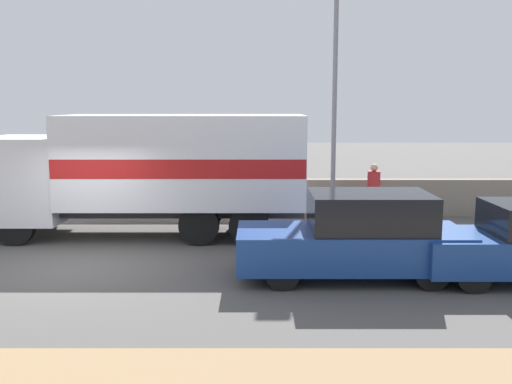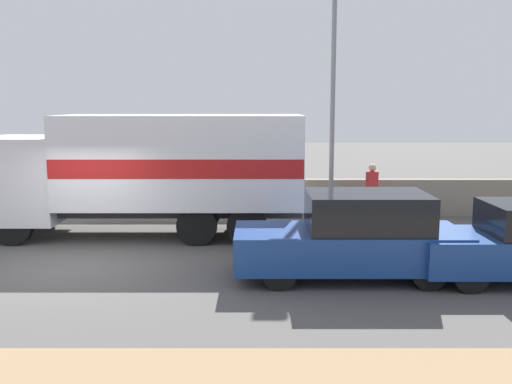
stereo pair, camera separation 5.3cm
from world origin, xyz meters
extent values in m
plane|color=#514F4C|center=(0.00, 0.00, 0.00)|extent=(80.00, 80.00, 0.00)
cube|color=gray|center=(0.00, 5.74, 0.57)|extent=(60.00, 0.35, 1.15)
cylinder|color=slate|center=(6.20, 5.20, 3.70)|extent=(0.14, 0.14, 7.41)
cube|color=silver|center=(-2.12, 2.95, 1.54)|extent=(2.01, 2.41, 2.18)
cube|color=#2D2D33|center=(1.99, 2.95, 0.73)|extent=(6.20, 1.40, 0.25)
cube|color=white|center=(1.99, 2.95, 2.02)|extent=(6.20, 2.55, 2.34)
cube|color=red|center=(1.99, 2.95, 1.92)|extent=(6.17, 2.57, 0.47)
cylinder|color=black|center=(-2.12, 1.92, 0.50)|extent=(1.00, 0.28, 1.00)
cylinder|color=black|center=(-2.12, 3.99, 0.50)|extent=(1.00, 0.28, 1.00)
cylinder|color=black|center=(3.70, 1.92, 0.50)|extent=(1.00, 0.28, 1.00)
cylinder|color=black|center=(3.70, 3.99, 0.50)|extent=(1.00, 0.28, 1.00)
cylinder|color=black|center=(2.46, 1.92, 0.50)|extent=(1.00, 0.28, 1.00)
cylinder|color=black|center=(2.46, 3.99, 0.50)|extent=(1.00, 0.28, 1.00)
cube|color=navy|center=(5.77, -0.78, 0.62)|extent=(4.54, 1.80, 0.74)
cube|color=black|center=(6.13, -0.78, 1.36)|extent=(2.36, 1.66, 0.74)
cylinder|color=black|center=(4.36, -1.56, 0.33)|extent=(0.67, 0.20, 0.67)
cylinder|color=black|center=(4.36, 0.00, 0.33)|extent=(0.67, 0.20, 0.67)
cylinder|color=black|center=(7.17, -1.56, 0.33)|extent=(0.67, 0.20, 0.67)
cylinder|color=black|center=(7.17, 0.00, 0.33)|extent=(0.67, 0.20, 0.67)
cylinder|color=black|center=(7.90, -1.72, 0.33)|extent=(0.66, 0.20, 0.66)
cylinder|color=black|center=(7.90, -0.24, 0.33)|extent=(0.66, 0.20, 0.66)
cylinder|color=#473828|center=(7.37, 4.86, 0.41)|extent=(0.29, 0.29, 0.82)
cylinder|color=#B22626|center=(7.37, 4.86, 1.16)|extent=(0.37, 0.37, 0.68)
sphere|color=tan|center=(7.37, 4.86, 1.61)|extent=(0.22, 0.22, 0.22)
camera|label=1|loc=(3.87, -11.89, 3.46)|focal=40.00mm
camera|label=2|loc=(3.92, -11.89, 3.46)|focal=40.00mm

